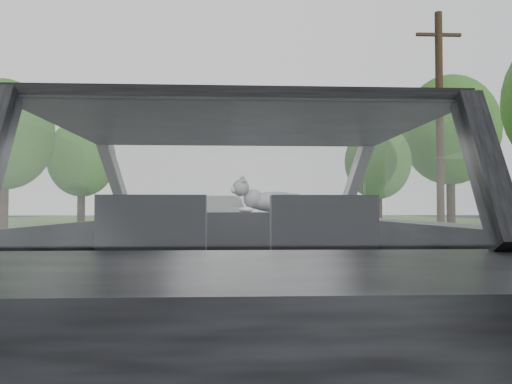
{
  "coord_description": "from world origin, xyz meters",
  "views": [
    {
      "loc": [
        -0.03,
        -2.73,
        1.03
      ],
      "look_at": [
        0.13,
        0.57,
        1.14
      ],
      "focal_mm": 35.0,
      "sensor_mm": 36.0,
      "label": 1
    }
  ],
  "objects": [
    {
      "name": "tree_6",
      "position": [
        -9.72,
        29.98,
        3.26
      ],
      "size": [
        4.96,
        4.96,
        6.52
      ],
      "primitive_type": null,
      "rotation": [
        0.0,
        0.0,
        -0.17
      ],
      "color": "#234C1A",
      "rests_on": "ground"
    },
    {
      "name": "utility_pole",
      "position": [
        6.74,
        13.09,
        3.73
      ],
      "size": [
        0.3,
        0.3,
        7.45
      ],
      "primitive_type": "cylinder",
      "rotation": [
        0.0,
        0.0,
        -0.26
      ],
      "color": "#3A2918",
      "rests_on": "ground"
    },
    {
      "name": "other_car",
      "position": [
        -0.47,
        18.33,
        0.78
      ],
      "size": [
        2.54,
        4.96,
        1.56
      ],
      "primitive_type": "imported",
      "rotation": [
        0.0,
        0.0,
        0.15
      ],
      "color": "#ABABAB",
      "rests_on": "ground"
    },
    {
      "name": "steering_wheel",
      "position": [
        -0.4,
        0.33,
        0.92
      ],
      "size": [
        0.36,
        0.36,
        0.04
      ],
      "primitive_type": "torus",
      "color": "black",
      "rests_on": "dashboard"
    },
    {
      "name": "guardrail",
      "position": [
        4.3,
        10.0,
        0.58
      ],
      "size": [
        0.05,
        90.0,
        0.32
      ],
      "primitive_type": "cube",
      "color": "#999999",
      "rests_on": "ground"
    },
    {
      "name": "highway_sign",
      "position": [
        6.3,
        20.65,
        1.14
      ],
      "size": [
        0.36,
        0.9,
        2.29
      ],
      "primitive_type": "cube",
      "rotation": [
        0.0,
        0.0,
        -0.3
      ],
      "color": "#18622B",
      "rests_on": "ground"
    },
    {
      "name": "tree_3",
      "position": [
        14.17,
        28.83,
        4.7
      ],
      "size": [
        7.28,
        7.28,
        9.4
      ],
      "primitive_type": null,
      "rotation": [
        0.0,
        0.0,
        -0.19
      ],
      "color": "#234C1A",
      "rests_on": "ground"
    },
    {
      "name": "subject_car",
      "position": [
        0.0,
        0.0,
        0.72
      ],
      "size": [
        1.8,
        4.0,
        1.45
      ],
      "primitive_type": "cube",
      "color": "black",
      "rests_on": "ground"
    },
    {
      "name": "driver_seat",
      "position": [
        -0.4,
        -0.29,
        0.88
      ],
      "size": [
        0.5,
        0.72,
        0.42
      ],
      "primitive_type": "cube",
      "color": "#24242D",
      "rests_on": "subject_car"
    },
    {
      "name": "cat",
      "position": [
        0.27,
        0.62,
        1.08
      ],
      "size": [
        0.56,
        0.28,
        0.24
      ],
      "primitive_type": "ellipsoid",
      "rotation": [
        0.0,
        0.0,
        0.22
      ],
      "color": "gray",
      "rests_on": "dashboard"
    },
    {
      "name": "passenger_seat",
      "position": [
        0.4,
        -0.29,
        0.88
      ],
      "size": [
        0.5,
        0.72,
        0.42
      ],
      "primitive_type": "cube",
      "color": "#24242D",
      "rests_on": "subject_car"
    },
    {
      "name": "tree_2",
      "position": [
        8.41,
        25.55,
        2.86
      ],
      "size": [
        4.42,
        4.42,
        5.72
      ],
      "primitive_type": null,
      "rotation": [
        0.0,
        0.0,
        0.19
      ],
      "color": "#234C1A",
      "rests_on": "ground"
    },
    {
      "name": "dashboard",
      "position": [
        0.0,
        0.62,
        0.85
      ],
      "size": [
        1.58,
        0.45,
        0.3
      ],
      "primitive_type": "cube",
      "color": "black",
      "rests_on": "subject_car"
    },
    {
      "name": "tree_5",
      "position": [
        -11.08,
        21.97,
        3.55
      ],
      "size": [
        5.97,
        5.97,
        7.11
      ],
      "primitive_type": null,
      "rotation": [
        0.0,
        0.0,
        -0.33
      ],
      "color": "#234C1A",
      "rests_on": "ground"
    }
  ]
}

